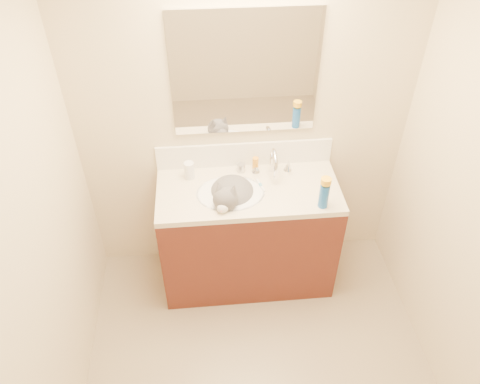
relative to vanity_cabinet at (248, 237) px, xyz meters
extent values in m
cube|color=beige|center=(0.00, 0.28, 0.84)|extent=(2.20, 0.04, 2.50)
cube|color=beige|center=(-1.10, -0.97, 0.84)|extent=(0.04, 2.50, 2.50)
cube|color=#4F1E15|center=(0.00, 0.00, 0.00)|extent=(1.20, 0.55, 0.82)
cube|color=beige|center=(0.00, 0.00, 0.43)|extent=(1.20, 0.55, 0.04)
ellipsoid|color=white|center=(-0.12, -0.03, 0.38)|extent=(0.45, 0.36, 0.14)
cylinder|color=silver|center=(0.18, 0.18, 0.51)|extent=(0.04, 0.04, 0.11)
torus|color=silver|center=(0.18, 0.12, 0.56)|extent=(0.03, 0.20, 0.20)
cylinder|color=silver|center=(0.18, 0.04, 0.53)|extent=(0.03, 0.03, 0.06)
cone|color=silver|center=(0.07, 0.18, 0.48)|extent=(0.06, 0.06, 0.06)
cone|color=silver|center=(0.29, 0.18, 0.48)|extent=(0.06, 0.06, 0.06)
ellipsoid|color=#545154|center=(-0.11, 0.00, 0.41)|extent=(0.40, 0.42, 0.22)
ellipsoid|color=#545154|center=(-0.16, -0.15, 0.50)|extent=(0.20, 0.19, 0.15)
ellipsoid|color=#545154|center=(-0.14, -0.09, 0.47)|extent=(0.15, 0.15, 0.14)
cone|color=#545154|center=(-0.20, -0.11, 0.58)|extent=(0.09, 0.10, 0.10)
cone|color=#545154|center=(-0.11, -0.15, 0.58)|extent=(0.09, 0.09, 0.10)
ellipsoid|color=silver|center=(-0.18, -0.21, 0.48)|extent=(0.08, 0.08, 0.06)
ellipsoid|color=silver|center=(-0.15, -0.11, 0.41)|extent=(0.13, 0.11, 0.13)
sphere|color=#D49489|center=(-0.19, -0.23, 0.48)|extent=(0.02, 0.02, 0.02)
cylinder|color=#545154|center=(0.02, -0.06, 0.34)|extent=(0.06, 0.24, 0.04)
cube|color=white|center=(0.00, 0.26, 0.54)|extent=(1.20, 0.02, 0.18)
cube|color=white|center=(0.00, 0.26, 1.13)|extent=(0.90, 0.02, 0.80)
cylinder|color=white|center=(-0.38, 0.15, 0.51)|extent=(0.07, 0.07, 0.12)
cylinder|color=#FE5B2A|center=(-0.38, 0.15, 0.50)|extent=(0.07, 0.07, 0.04)
cylinder|color=#B7B7BC|center=(-0.03, 0.19, 0.48)|extent=(0.07, 0.07, 0.06)
cylinder|color=orange|center=(0.07, 0.19, 0.50)|extent=(0.05, 0.05, 0.10)
cube|color=white|center=(0.08, 0.02, 0.45)|extent=(0.05, 0.13, 0.01)
cube|color=#62ADD1|center=(0.08, 0.02, 0.46)|extent=(0.02, 0.03, 0.01)
cylinder|color=blue|center=(0.44, -0.21, 0.53)|extent=(0.08, 0.08, 0.17)
cylinder|color=yellow|center=(0.44, -0.21, 0.65)|extent=(0.08, 0.08, 0.04)
camera|label=1|loc=(-0.27, -2.32, 2.42)|focal=35.00mm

